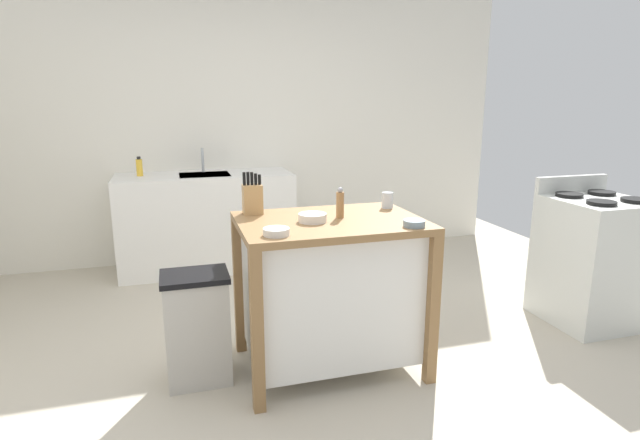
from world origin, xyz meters
name	(u,v)px	position (x,y,z in m)	size (l,w,h in m)	color
ground_plane	(306,368)	(0.00, 0.00, 0.00)	(6.30, 6.30, 0.00)	#BCB29E
wall_back	(242,124)	(0.00, 2.37, 1.30)	(5.30, 0.10, 2.60)	silver
kitchen_island	(330,286)	(0.15, 0.00, 0.50)	(1.02, 0.73, 0.89)	olive
knife_block	(252,198)	(-0.24, 0.26, 0.98)	(0.11, 0.09, 0.25)	tan
bowl_ceramic_small	(312,217)	(0.04, -0.03, 0.92)	(0.15, 0.15, 0.05)	silver
bowl_stoneware_deep	(276,231)	(-0.21, -0.24, 0.91)	(0.13, 0.13, 0.04)	silver
bowl_ceramic_wide	(414,223)	(0.52, -0.28, 0.91)	(0.11, 0.11, 0.04)	gray
drinking_cup	(387,200)	(0.57, 0.19, 0.94)	(0.07, 0.07, 0.10)	silver
pepper_grinder	(340,203)	(0.21, 0.02, 0.97)	(0.04, 0.04, 0.17)	#9E7042
trash_bin	(197,328)	(-0.60, 0.05, 0.32)	(0.36, 0.28, 0.63)	#B7B2A8
sink_counter	(207,221)	(-0.40, 2.02, 0.44)	(1.55, 0.60, 0.88)	white
sink_faucet	(203,160)	(-0.40, 2.16, 0.99)	(0.02, 0.02, 0.22)	#B7BCC1
bottle_dish_soap	(139,167)	(-0.95, 2.07, 0.96)	(0.05, 0.05, 0.17)	yellow
stove	(593,260)	(2.10, 0.08, 0.45)	(0.60, 0.60, 1.00)	silver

